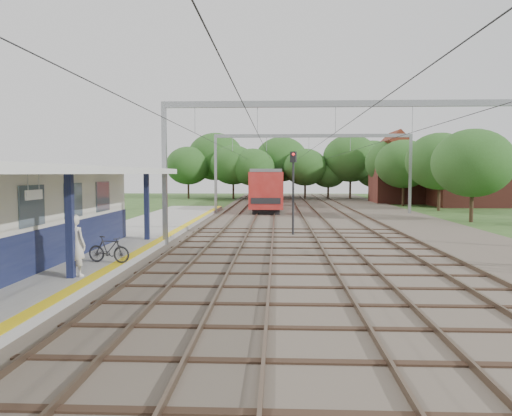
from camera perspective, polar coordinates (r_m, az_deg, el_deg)
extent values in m
plane|color=#2D4C1E|center=(9.64, -0.47, -17.73)|extent=(160.00, 160.00, 0.00)
cube|color=#473D33|center=(39.26, 7.63, -1.20)|extent=(18.00, 90.00, 0.10)
cube|color=gray|center=(24.52, -16.55, -4.14)|extent=(5.00, 52.00, 0.35)
cube|color=yellow|center=(23.86, -11.43, -3.84)|extent=(0.45, 52.00, 0.01)
cube|color=#13193C|center=(17.90, -23.26, -4.43)|extent=(0.06, 18.00, 1.40)
cube|color=slate|center=(17.75, -23.36, 0.36)|extent=(0.05, 16.00, 1.30)
cube|color=#13193C|center=(16.32, -20.49, -1.96)|extent=(0.22, 0.22, 3.20)
cube|color=#13193C|center=(24.83, -12.38, 0.15)|extent=(0.22, 0.22, 3.20)
cube|color=silver|center=(17.08, -26.53, 3.90)|extent=(6.40, 20.00, 0.24)
cube|color=white|center=(14.48, -24.04, 1.39)|extent=(0.06, 0.85, 0.26)
cube|color=brown|center=(39.37, -4.37, -0.98)|extent=(0.07, 88.00, 0.15)
cube|color=brown|center=(39.23, -2.29, -0.99)|extent=(0.07, 88.00, 0.15)
cube|color=brown|center=(39.13, 0.00, -1.00)|extent=(0.07, 88.00, 0.15)
cube|color=brown|center=(39.09, 2.10, -1.01)|extent=(0.07, 88.00, 0.15)
cube|color=brown|center=(39.15, 5.42, -1.02)|extent=(0.07, 88.00, 0.15)
cube|color=brown|center=(39.25, 7.51, -1.02)|extent=(0.07, 88.00, 0.15)
cube|color=brown|center=(39.50, 10.64, -1.02)|extent=(0.07, 88.00, 0.15)
cube|color=brown|center=(39.73, 12.69, -1.02)|extent=(0.07, 88.00, 0.15)
cube|color=gray|center=(24.56, -10.40, 3.75)|extent=(0.22, 0.22, 7.00)
cube|color=gray|center=(24.36, 9.81, 11.66)|extent=(17.00, 0.20, 0.30)
cube|color=gray|center=(44.28, -4.63, 3.87)|extent=(0.22, 0.22, 7.00)
cube|color=gray|center=(45.44, 17.21, 3.71)|extent=(0.22, 0.22, 7.00)
cube|color=gray|center=(44.17, 6.47, 8.21)|extent=(17.00, 0.20, 0.30)
cylinder|color=black|center=(39.20, -3.36, 6.79)|extent=(0.02, 88.00, 0.02)
cylinder|color=black|center=(39.01, 1.06, 6.81)|extent=(0.02, 88.00, 0.02)
cylinder|color=black|center=(39.09, 6.52, 6.78)|extent=(0.02, 88.00, 0.02)
cylinder|color=black|center=(39.51, 11.77, 6.69)|extent=(0.02, 88.00, 0.02)
cylinder|color=#382619|center=(70.76, -6.05, 2.22)|extent=(0.28, 0.28, 2.88)
ellipsoid|color=#284C1B|center=(70.74, -6.07, 5.08)|extent=(6.72, 6.72, 5.76)
cylinder|color=#382619|center=(72.12, -1.09, 2.14)|extent=(0.28, 0.28, 2.52)
ellipsoid|color=#284C1B|center=(72.09, -1.09, 4.58)|extent=(5.88, 5.88, 5.04)
cylinder|color=#382619|center=(68.99, 3.74, 2.34)|extent=(0.28, 0.28, 3.24)
ellipsoid|color=#284C1B|center=(68.99, 3.76, 5.63)|extent=(7.56, 7.56, 6.48)
cylinder|color=#382619|center=(71.38, 8.53, 2.15)|extent=(0.28, 0.28, 2.70)
ellipsoid|color=#284C1B|center=(71.35, 8.56, 4.80)|extent=(6.30, 6.30, 5.40)
cylinder|color=#382619|center=(49.06, 19.09, 1.06)|extent=(0.28, 0.28, 2.52)
ellipsoid|color=#284C1B|center=(49.01, 19.17, 4.65)|extent=(5.88, 5.88, 5.04)
cylinder|color=#382619|center=(64.64, 15.47, 1.94)|extent=(0.28, 0.28, 2.88)
ellipsoid|color=#284C1B|center=(64.62, 15.53, 5.06)|extent=(6.72, 6.72, 5.76)
cube|color=brown|center=(58.68, 22.97, 2.37)|extent=(7.00, 6.00, 4.50)
cube|color=maroon|center=(58.69, 23.06, 5.44)|extent=(4.99, 6.12, 4.99)
cube|color=brown|center=(62.91, 16.78, 2.83)|extent=(8.00, 6.00, 5.00)
cube|color=maroon|center=(62.94, 16.85, 5.92)|extent=(5.52, 6.12, 5.52)
imported|color=silver|center=(16.61, -19.87, -4.04)|extent=(0.83, 0.70, 1.94)
imported|color=black|center=(18.76, -16.47, -4.57)|extent=(1.67, 0.75, 0.97)
cube|color=black|center=(50.28, 1.36, 0.27)|extent=(2.32, 16.54, 0.44)
cube|color=#A41C18|center=(50.19, 1.37, 2.32)|extent=(2.90, 17.98, 3.15)
cube|color=black|center=(50.18, 1.37, 2.69)|extent=(2.94, 16.54, 0.90)
cube|color=slate|center=(50.17, 1.37, 4.25)|extent=(2.66, 17.98, 0.28)
cube|color=black|center=(68.82, 1.66, 1.26)|extent=(2.32, 16.54, 0.44)
cube|color=#A41C18|center=(68.76, 1.66, 2.76)|extent=(2.90, 17.98, 3.15)
cube|color=black|center=(68.76, 1.66, 3.03)|extent=(2.94, 16.54, 0.90)
cube|color=slate|center=(68.75, 1.67, 4.18)|extent=(2.66, 17.98, 0.28)
cylinder|color=black|center=(28.24, 4.27, 1.18)|extent=(0.16, 0.16, 4.39)
cube|color=black|center=(28.22, 4.29, 5.84)|extent=(0.38, 0.31, 0.60)
sphere|color=red|center=(28.13, 4.30, 6.15)|extent=(0.15, 0.15, 0.15)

